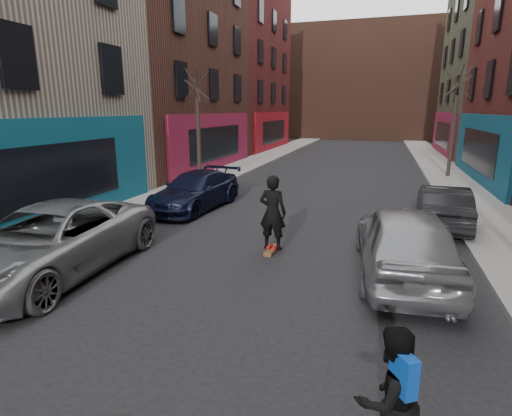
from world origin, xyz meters
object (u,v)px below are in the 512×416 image
Objects in this scene: tree_left_far at (198,117)px; pedestrian at (389,399)px; skateboarder at (273,212)px; parked_left_far at (50,241)px; parked_right_far at (404,241)px; parked_left_end at (196,190)px; skateboard at (272,250)px; parked_right_end at (443,206)px; tree_right_far at (455,114)px.

tree_left_far reaches higher than pedestrian.
skateboarder reaches higher than pedestrian.
parked_right_far reaches higher than parked_left_far.
tree_left_far is 3.23× the size of skateboarder.
parked_left_end is at bearing -66.57° from tree_left_far.
skateboard is at bearing -54.19° from tree_left_far.
parked_right_far is 3.03× the size of pedestrian.
parked_right_end is (10.80, -4.44, -2.70)m from tree_left_far.
parked_left_end is at bearing 3.63° from parked_right_end.
parked_left_far is at bearing -88.17° from parked_left_end.
tree_left_far is at bearing -19.82° from parked_right_end.
skateboard is at bearing -97.82° from pedestrian.
pedestrian is at bearing 119.85° from skateboarder.
tree_left_far is 0.96× the size of tree_right_far.
pedestrian is (-3.38, -20.55, -2.70)m from tree_right_far.
parked_left_far reaches higher than skateboard.
parked_right_far is (7.40, -4.49, 0.14)m from parked_left_end.
parked_right_far is (9.40, -9.10, -2.54)m from tree_left_far.
parked_left_far is (1.60, -11.44, -2.58)m from tree_left_far.
tree_left_far is 1.58× the size of parked_right_end.
parked_left_far is at bearing -142.70° from skateboard.
skateboarder is at bearing -38.09° from parked_left_end.
pedestrian is (7.42, -3.12, 0.03)m from parked_left_far.
skateboard is 0.40× the size of skateboarder.
tree_right_far is 15.13m from parked_left_end.
skateboard is (-3.27, 0.61, -0.79)m from parked_right_far.
tree_right_far reaches higher than parked_right_far.
skateboarder is at bearing -97.82° from pedestrian.
parked_left_far is at bearing -56.13° from pedestrian.
tree_right_far is 21.00m from pedestrian.
parked_right_end is 2.05× the size of skateboarder.
tree_left_far is 5.69m from parked_left_end.
skateboarder is (-4.67, -4.06, 0.43)m from parked_right_end.
skateboarder reaches higher than skateboard.
tree_left_far is 11.98m from parked_right_end.
parked_right_far is at bearing -127.31° from pedestrian.
parked_right_far is at bearing 173.81° from skateboarder.
parked_right_far is 5.46m from pedestrian.
pedestrian is (2.89, -6.06, -0.28)m from skateboarder.
parked_right_end is at bearing 6.29° from parked_left_end.
skateboard is at bearing 43.52° from parked_right_end.
skateboard is 0.49× the size of pedestrian.
parked_left_far is 1.20× the size of parked_left_end.
skateboard is 6.76m from pedestrian.
skateboarder is 6.72m from pedestrian.
tree_right_far reaches higher than skateboarder.
tree_right_far is 15.63m from parked_right_far.
parked_left_far is at bearing -82.04° from tree_left_far.
tree_left_far is 1.13× the size of parked_left_far.
parked_right_end is 2.52× the size of pedestrian.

